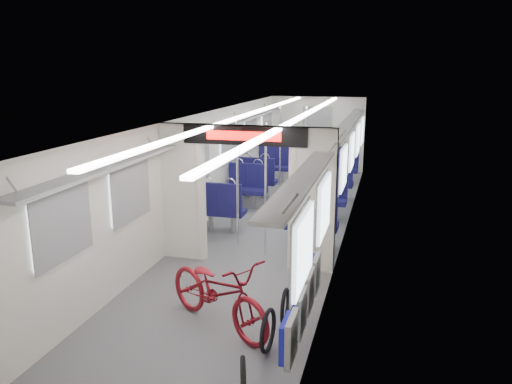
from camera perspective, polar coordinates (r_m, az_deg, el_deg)
carriage at (r=9.66m, az=1.71°, el=4.04°), size 12.00×12.02×2.31m
bicycle at (r=6.33m, az=-4.34°, el=-11.26°), size 1.90×1.51×0.96m
flip_bench at (r=5.87m, az=5.42°, el=-12.36°), size 0.12×2.07×0.48m
bike_hoop_a at (r=5.22m, az=-1.48°, el=-20.81°), size 0.19×0.45×0.45m
bike_hoop_b at (r=5.92m, az=1.38°, el=-15.77°), size 0.08×0.53×0.53m
bike_hoop_c at (r=6.50m, az=3.34°, el=-13.14°), size 0.06×0.48×0.48m
seat_bay_near_left at (r=10.69m, az=-2.44°, el=-0.15°), size 0.93×2.18×1.13m
seat_bay_near_right at (r=9.87m, az=7.20°, el=-1.46°), size 0.93×2.18×1.13m
seat_bay_far_left at (r=13.31m, az=1.17°, el=2.76°), size 0.95×2.25×1.15m
seat_bay_far_right at (r=13.23m, az=9.31°, el=2.48°), size 0.94×2.22×1.14m
stanchion_near_left at (r=8.91m, az=-2.14°, el=0.87°), size 0.04×0.04×2.30m
stanchion_near_right at (r=8.43m, az=1.09°, el=0.11°), size 0.04×0.04×2.30m
stanchion_far_left at (r=11.68m, az=2.76°, el=4.05°), size 0.04×0.04×2.30m
stanchion_far_right at (r=11.79m, az=5.63°, el=4.09°), size 0.05×0.05×2.30m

